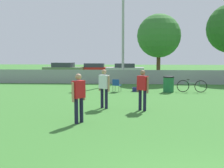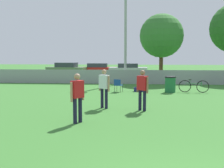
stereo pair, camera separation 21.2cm
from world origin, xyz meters
name	(u,v)px [view 1 (the left image)]	position (x,y,z in m)	size (l,w,h in m)	color
fence_backline	(148,77)	(0.00, 18.00, 0.55)	(25.41, 0.07, 1.21)	gray
light_pole	(123,23)	(-1.98, 18.82, 4.80)	(0.90, 0.36, 8.09)	#9E9EA3
tree_near_pole	(159,36)	(0.96, 19.73, 3.82)	(3.59, 3.59, 5.63)	#4C331E
player_thrower_red	(79,95)	(-3.06, 5.28, 0.97)	(0.43, 0.49, 1.67)	#191933
player_defender_red	(143,87)	(-0.85, 7.52, 0.97)	(0.47, 0.44, 1.67)	#191933
player_receiver_white	(104,86)	(-2.46, 7.92, 0.97)	(0.50, 0.42, 1.67)	#191933
folding_chair_sideline	(117,84)	(-2.20, 13.22, 0.46)	(0.55, 0.55, 0.78)	#333338
bicycle_sideline	(192,86)	(2.39, 13.37, 0.38)	(1.78, 0.44, 0.79)	black
trash_bin	(168,84)	(0.97, 13.33, 0.49)	(0.67, 0.67, 0.98)	#1E6638
gear_bag_sideline	(137,89)	(-0.94, 13.51, 0.13)	(0.57, 0.32, 0.28)	navy
parked_car_olive	(63,69)	(-9.00, 27.49, 0.67)	(4.59, 2.23, 1.38)	black
parked_car_red	(95,69)	(-5.59, 28.83, 0.63)	(4.48, 1.79, 1.28)	black
parked_car_silver	(125,69)	(-2.01, 28.16, 0.64)	(4.32, 1.78, 1.29)	black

